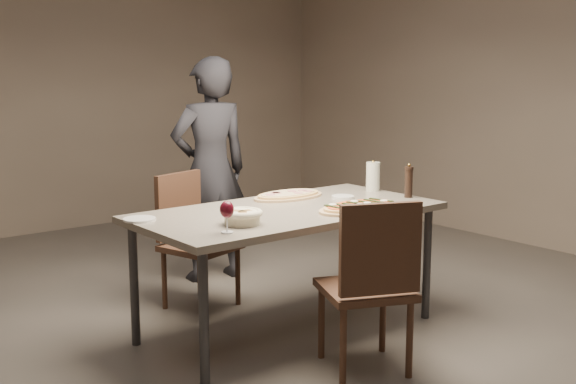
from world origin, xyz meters
TOP-DOWN VIEW (x-y plane):
  - room at (0.00, 0.00)m, footprint 7.00×7.00m
  - dining_table at (0.00, 0.00)m, footprint 1.80×0.90m
  - zucchini_pizza at (0.31, -0.28)m, footprint 0.57×0.31m
  - ham_pizza at (0.23, 0.28)m, footprint 0.50×0.28m
  - bread_basket at (-0.45, -0.18)m, footprint 0.22×0.22m
  - oil_dish at (0.48, 0.05)m, footprint 0.14×0.14m
  - pepper_mill_left at (0.83, -0.19)m, footprint 0.06×0.06m
  - pepper_mill_right at (0.83, 0.13)m, footprint 0.05×0.05m
  - carafe at (0.83, 0.13)m, footprint 0.09×0.09m
  - wine_glass at (-0.62, -0.29)m, footprint 0.07×0.07m
  - side_plate at (-0.83, 0.26)m, footprint 0.18×0.18m
  - chair_near at (-0.06, -0.75)m, footprint 0.58×0.58m
  - chair_far at (-0.20, 0.78)m, footprint 0.52×0.52m
  - diner at (0.24, 1.22)m, footprint 0.65×0.48m

SIDE VIEW (x-z plane):
  - chair_far at x=-0.20m, z-range 0.05..0.94m
  - chair_near at x=-0.06m, z-range 0.06..0.98m
  - dining_table at x=0.00m, z-range 0.32..1.07m
  - side_plate at x=-0.83m, z-range 0.75..0.76m
  - oil_dish at x=0.48m, z-range 0.75..0.77m
  - ham_pizza at x=0.23m, z-range 0.75..0.78m
  - zucchini_pizza at x=0.31m, z-range 0.74..0.79m
  - bread_basket at x=-0.45m, z-range 0.76..0.84m
  - diner at x=0.24m, z-range 0.00..1.64m
  - carafe at x=0.83m, z-range 0.75..0.94m
  - pepper_mill_right at x=0.83m, z-range 0.74..0.95m
  - pepper_mill_left at x=0.83m, z-range 0.74..0.96m
  - wine_glass at x=-0.62m, z-range 0.78..0.95m
  - room at x=0.00m, z-range -2.10..4.90m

